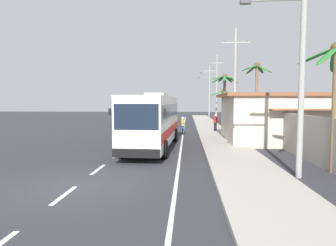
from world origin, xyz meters
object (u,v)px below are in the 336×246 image
palm_second (257,82)px  palm_third (223,98)px  coach_bus_foreground (154,119)px  utility_pole_nearest (300,53)px  utility_pole_distant (209,90)px  utility_pole_mid (235,80)px  palm_fourth (225,90)px  pedestrian_near_kerb (215,122)px  palm_nearest (336,79)px  coach_bus_far_lane (146,109)px  roadside_building (327,118)px  utility_pole_far (216,87)px  motorcycle_beside_bus (183,127)px

palm_second → palm_third: size_ratio=1.37×
palm_third → coach_bus_foreground: bearing=-109.0°
utility_pole_nearest → utility_pole_distant: size_ratio=0.94×
utility_pole_mid → utility_pole_distant: (-0.16, 30.90, 0.28)m
utility_pole_nearest → palm_fourth: bearing=91.0°
coach_bus_foreground → pedestrian_near_kerb: (5.17, 10.51, -0.92)m
palm_nearest → palm_third: 27.38m
palm_second → utility_pole_distant: bearing=93.6°
utility_pole_nearest → coach_bus_far_lane: bearing=108.8°
coach_bus_far_lane → roadside_building: (16.84, -20.03, -0.10)m
utility_pole_far → utility_pole_distant: utility_pole_distant is taller
palm_nearest → roadside_building: bearing=67.0°
palm_second → roadside_building: bearing=-38.6°
utility_pole_far → utility_pole_distant: 15.45m
utility_pole_nearest → roadside_building: utility_pole_nearest is taller
coach_bus_foreground → palm_nearest: size_ratio=1.97×
palm_second → utility_pole_mid: bearing=159.9°
utility_pole_mid → motorcycle_beside_bus: bearing=169.2°
motorcycle_beside_bus → utility_pole_far: size_ratio=0.20×
palm_fourth → utility_pole_nearest: bearing=-89.0°
utility_pole_far → utility_pole_mid: bearing=-89.1°
pedestrian_near_kerb → roadside_building: roadside_building is taller
motorcycle_beside_bus → pedestrian_near_kerb: bearing=27.5°
motorcycle_beside_bus → utility_pole_far: (4.58, 14.53, 4.55)m
coach_bus_far_lane → utility_pole_nearest: utility_pole_nearest is taller
coach_bus_foreground → palm_fourth: palm_fourth is taller
coach_bus_foreground → coach_bus_far_lane: bearing=99.1°
coach_bus_foreground → palm_third: (7.14, 20.73, 1.74)m
utility_pole_mid → palm_fourth: bearing=92.4°
utility_pole_far → palm_third: utility_pole_far is taller
utility_pole_nearest → utility_pole_distant: utility_pole_distant is taller
motorcycle_beside_bus → palm_nearest: (6.90, -15.39, 3.46)m
roadside_building → palm_nearest: bearing=-113.0°
coach_bus_foreground → utility_pole_nearest: bearing=-48.0°
palm_second → palm_third: (-1.36, 13.52, -1.19)m
pedestrian_near_kerb → palm_fourth: 4.79m
pedestrian_near_kerb → roadside_building: bearing=112.9°
coach_bus_foreground → coach_bus_far_lane: coach_bus_far_lane is taller
coach_bus_far_lane → pedestrian_near_kerb: (8.95, -13.08, -0.96)m
utility_pole_mid → utility_pole_distant: bearing=90.3°
palm_nearest → palm_second: size_ratio=0.86×
palm_fourth → roadside_building: bearing=-56.5°
coach_bus_foreground → utility_pole_nearest: (6.83, -7.58, 3.14)m
utility_pole_nearest → palm_third: bearing=89.4°
coach_bus_foreground → pedestrian_near_kerb: bearing=63.8°
coach_bus_foreground → palm_third: 21.99m
motorcycle_beside_bus → utility_pole_distant: 30.71m
motorcycle_beside_bus → palm_third: size_ratio=0.40×
utility_pole_far → palm_second: bearing=-82.7°
palm_nearest → palm_fourth: 20.31m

